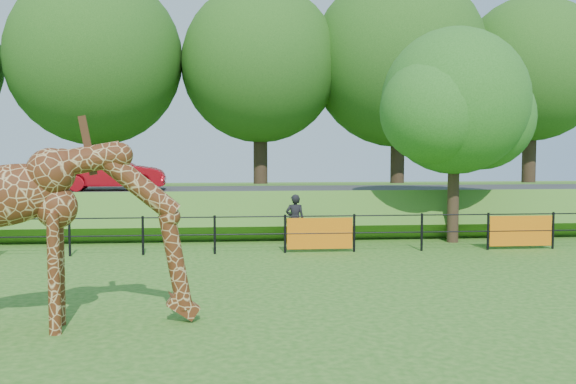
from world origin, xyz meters
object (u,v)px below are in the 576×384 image
at_px(car_red, 112,173).
at_px(visitor, 295,220).
at_px(giraffe, 64,235).
at_px(tree_east, 457,107).

height_order(car_red, visitor, car_red).
height_order(giraffe, car_red, giraffe).
bearing_deg(car_red, tree_east, -114.04).
bearing_deg(tree_east, car_red, 158.52).
distance_m(giraffe, car_red, 13.59).
relative_size(giraffe, tree_east, 0.65).
distance_m(car_red, visitor, 8.04).
xyz_separation_m(giraffe, car_red, (-1.61, 13.48, 0.50)).
bearing_deg(car_red, visitor, -129.53).
height_order(visitor, tree_east, tree_east).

